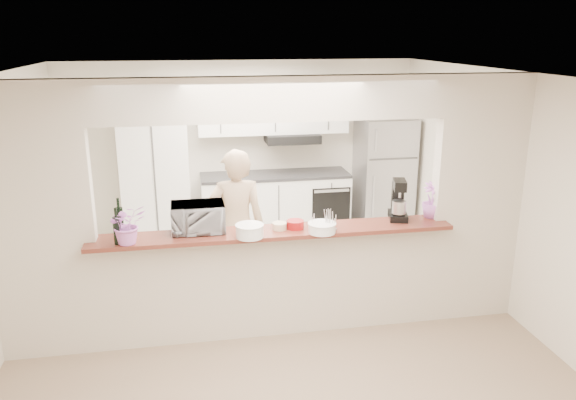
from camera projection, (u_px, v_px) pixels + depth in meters
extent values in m
plane|color=gray|center=(275.00, 331.00, 5.60)|extent=(6.00, 6.00, 0.00)
cube|color=beige|center=(255.00, 269.00, 7.06)|extent=(5.00, 2.90, 0.01)
cube|color=beige|center=(41.00, 225.00, 4.88)|extent=(0.90, 0.15, 2.50)
cube|color=beige|center=(476.00, 201.00, 5.60)|extent=(0.90, 0.15, 2.50)
cube|color=beige|center=(273.00, 99.00, 4.94)|extent=(3.20, 0.15, 0.40)
cube|color=beige|center=(274.00, 283.00, 5.45)|extent=(3.20, 0.15, 1.05)
cube|color=brown|center=(275.00, 232.00, 5.24)|extent=(3.40, 0.38, 0.04)
cube|color=silver|center=(156.00, 171.00, 7.63)|extent=(0.90, 0.60, 2.10)
cube|color=silver|center=(275.00, 207.00, 8.09)|extent=(2.10, 0.60, 0.90)
cube|color=#313133|center=(275.00, 175.00, 7.96)|extent=(2.10, 0.62, 0.04)
cube|color=silver|center=(273.00, 106.00, 7.80)|extent=(2.10, 0.35, 0.75)
cube|color=black|center=(292.00, 138.00, 7.87)|extent=(0.75, 0.45, 0.12)
cube|color=black|center=(331.00, 207.00, 7.92)|extent=(0.55, 0.02, 0.55)
cube|color=#A3A3A8|center=(384.00, 176.00, 8.21)|extent=(0.75, 0.70, 1.70)
imported|color=#CB6BB8|center=(127.00, 224.00, 4.86)|extent=(0.40, 0.38, 0.35)
cylinder|color=black|center=(120.00, 222.00, 5.07)|extent=(0.07, 0.07, 0.26)
cylinder|color=black|center=(118.00, 203.00, 5.02)|extent=(0.02, 0.02, 0.09)
cylinder|color=black|center=(117.00, 231.00, 4.86)|extent=(0.07, 0.07, 0.24)
cylinder|color=black|center=(115.00, 213.00, 4.82)|extent=(0.02, 0.02, 0.08)
imported|color=#A5A5AA|center=(198.00, 218.00, 5.17)|extent=(0.49, 0.33, 0.27)
imported|color=silver|center=(198.00, 220.00, 5.18)|extent=(0.33, 0.33, 0.22)
cylinder|color=white|center=(250.00, 231.00, 5.05)|extent=(0.25, 0.25, 0.11)
cylinder|color=white|center=(249.00, 225.00, 5.03)|extent=(0.26, 0.26, 0.01)
cylinder|color=white|center=(322.00, 228.00, 5.17)|extent=(0.25, 0.25, 0.08)
cylinder|color=white|center=(322.00, 223.00, 5.15)|extent=(0.26, 0.26, 0.01)
cylinder|color=maroon|center=(295.00, 224.00, 5.28)|extent=(0.16, 0.16, 0.08)
cylinder|color=#C7B18C|center=(279.00, 226.00, 5.26)|extent=(0.14, 0.14, 0.06)
cube|color=silver|center=(324.00, 230.00, 5.22)|extent=(0.26, 0.20, 0.01)
cube|color=white|center=(324.00, 227.00, 5.21)|extent=(0.12, 0.12, 0.06)
cube|color=black|center=(398.00, 216.00, 5.54)|extent=(0.23, 0.30, 0.07)
cube|color=black|center=(398.00, 196.00, 5.58)|extent=(0.14, 0.12, 0.29)
cube|color=black|center=(400.00, 185.00, 5.44)|extent=(0.17, 0.25, 0.10)
cylinder|color=#B7B7BC|center=(399.00, 207.00, 5.45)|extent=(0.13, 0.13, 0.12)
imported|color=#C369C3|center=(432.00, 200.00, 5.56)|extent=(0.20, 0.20, 0.36)
imported|color=tan|center=(237.00, 227.00, 6.06)|extent=(0.62, 0.42, 1.70)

